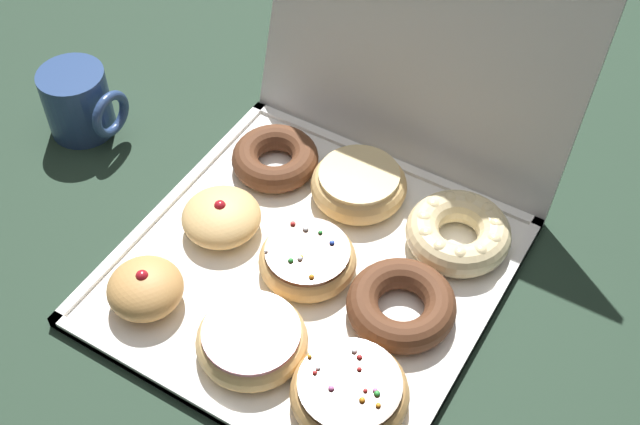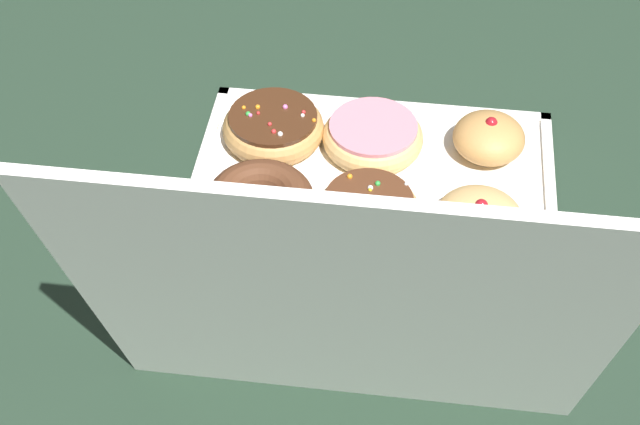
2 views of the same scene
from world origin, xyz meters
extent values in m
plane|color=#233828|center=(0.00, 0.00, 0.00)|extent=(3.00, 3.00, 0.00)
cube|color=white|center=(0.00, 0.00, 0.01)|extent=(0.40, 0.40, 0.01)
cube|color=white|center=(0.00, -0.19, 0.01)|extent=(0.40, 0.01, 0.01)
cube|color=white|center=(0.00, 0.19, 0.01)|extent=(0.40, 0.01, 0.01)
cube|color=white|center=(-0.19, 0.00, 0.01)|extent=(0.01, 0.40, 0.01)
cube|color=white|center=(0.19, 0.00, 0.01)|extent=(0.01, 0.40, 0.01)
cube|color=white|center=(0.00, 0.26, 0.19)|extent=(0.40, 0.13, 0.37)
ellipsoid|color=tan|center=(-0.13, -0.13, 0.03)|extent=(0.08, 0.08, 0.05)
sphere|color=#B21923|center=(-0.13, -0.13, 0.06)|extent=(0.01, 0.01, 0.01)
torus|color=#E5B770|center=(0.01, -0.12, 0.03)|extent=(0.12, 0.12, 0.03)
cylinder|color=pink|center=(0.01, -0.12, 0.04)|extent=(0.10, 0.10, 0.01)
torus|color=tan|center=(0.12, -0.12, 0.03)|extent=(0.12, 0.12, 0.03)
cylinder|color=#472816|center=(0.12, -0.12, 0.04)|extent=(0.10, 0.10, 0.01)
sphere|color=green|center=(0.15, -0.12, 0.05)|extent=(0.01, 0.01, 0.01)
sphere|color=orange|center=(0.16, -0.13, 0.05)|extent=(0.00, 0.00, 0.00)
sphere|color=white|center=(0.11, -0.09, 0.05)|extent=(0.01, 0.01, 0.01)
sphere|color=pink|center=(0.11, -0.13, 0.05)|extent=(0.01, 0.01, 0.01)
sphere|color=red|center=(0.11, -0.09, 0.05)|extent=(0.01, 0.01, 0.01)
sphere|color=orange|center=(0.07, -0.11, 0.05)|extent=(0.00, 0.00, 0.00)
sphere|color=red|center=(0.14, -0.12, 0.05)|extent=(0.00, 0.00, 0.00)
sphere|color=white|center=(0.09, -0.12, 0.05)|extent=(0.00, 0.00, 0.00)
sphere|color=red|center=(0.12, -0.10, 0.05)|extent=(0.00, 0.00, 0.00)
sphere|color=pink|center=(0.15, -0.11, 0.05)|extent=(0.00, 0.00, 0.00)
sphere|color=red|center=(0.09, -0.13, 0.05)|extent=(0.00, 0.00, 0.00)
sphere|color=orange|center=(0.14, -0.13, 0.05)|extent=(0.01, 0.01, 0.01)
ellipsoid|color=#E5B770|center=(-0.12, 0.00, 0.03)|extent=(0.09, 0.09, 0.04)
sphere|color=#B21923|center=(-0.12, 0.00, 0.05)|extent=(0.01, 0.01, 0.01)
torus|color=tan|center=(0.00, 0.00, 0.03)|extent=(0.11, 0.11, 0.03)
cylinder|color=#59331E|center=(0.00, 0.00, 0.04)|extent=(0.09, 0.09, 0.01)
sphere|color=green|center=(-0.01, -0.02, 0.05)|extent=(0.01, 0.01, 0.01)
sphere|color=green|center=(0.00, 0.03, 0.05)|extent=(0.00, 0.00, 0.00)
sphere|color=white|center=(-0.04, -0.03, 0.05)|extent=(0.00, 0.00, 0.00)
sphere|color=orange|center=(0.02, -0.03, 0.05)|extent=(0.01, 0.01, 0.01)
sphere|color=yellow|center=(0.00, -0.01, 0.05)|extent=(0.00, 0.00, 0.00)
sphere|color=blue|center=(0.02, 0.02, 0.05)|extent=(0.01, 0.01, 0.01)
sphere|color=white|center=(-0.02, 0.02, 0.05)|extent=(0.01, 0.01, 0.01)
sphere|color=red|center=(-0.03, 0.02, 0.05)|extent=(0.01, 0.01, 0.01)
sphere|color=white|center=(0.00, -0.02, 0.05)|extent=(0.01, 0.01, 0.01)
torus|color=#59331E|center=(0.12, 0.00, 0.03)|extent=(0.12, 0.12, 0.03)
torus|color=#59331E|center=(-0.12, 0.11, 0.03)|extent=(0.11, 0.11, 0.03)
torus|color=#E5B770|center=(-0.01, 0.13, 0.03)|extent=(0.11, 0.11, 0.04)
cylinder|color=#EACC8C|center=(-0.01, 0.13, 0.05)|extent=(0.10, 0.10, 0.01)
torus|color=beige|center=(0.13, 0.12, 0.03)|extent=(0.12, 0.12, 0.04)
sphere|color=beige|center=(0.17, 0.12, 0.04)|extent=(0.02, 0.02, 0.02)
sphere|color=beige|center=(0.16, 0.14, 0.04)|extent=(0.02, 0.02, 0.02)
sphere|color=beige|center=(0.14, 0.16, 0.04)|extent=(0.02, 0.02, 0.02)
sphere|color=beige|center=(0.12, 0.16, 0.04)|extent=(0.02, 0.02, 0.02)
sphere|color=beige|center=(0.10, 0.15, 0.04)|extent=(0.02, 0.02, 0.02)
sphere|color=beige|center=(0.09, 0.13, 0.04)|extent=(0.02, 0.02, 0.02)
sphere|color=beige|center=(0.09, 0.11, 0.04)|extent=(0.02, 0.02, 0.02)
sphere|color=beige|center=(0.10, 0.09, 0.04)|extent=(0.02, 0.02, 0.02)
sphere|color=beige|center=(0.12, 0.08, 0.04)|extent=(0.02, 0.02, 0.02)
sphere|color=beige|center=(0.14, 0.08, 0.04)|extent=(0.02, 0.02, 0.02)
sphere|color=beige|center=(0.16, 0.10, 0.04)|extent=(0.02, 0.02, 0.02)
cylinder|color=navy|center=(-0.38, 0.06, 0.05)|extent=(0.08, 0.08, 0.09)
cylinder|color=black|center=(-0.38, 0.06, 0.08)|extent=(0.07, 0.07, 0.01)
torus|color=navy|center=(-0.32, 0.06, 0.05)|extent=(0.01, 0.06, 0.06)
camera|label=1|loc=(0.30, -0.48, 0.76)|focal=47.26mm
camera|label=2|loc=(-0.04, 0.70, 0.74)|focal=53.24mm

